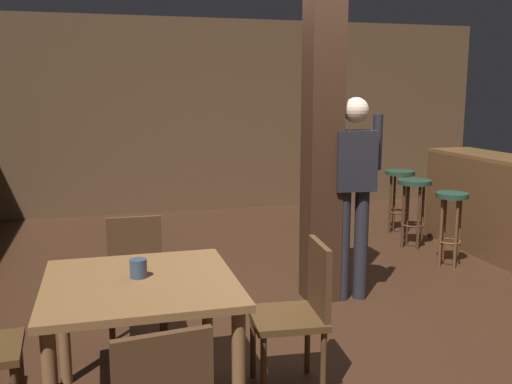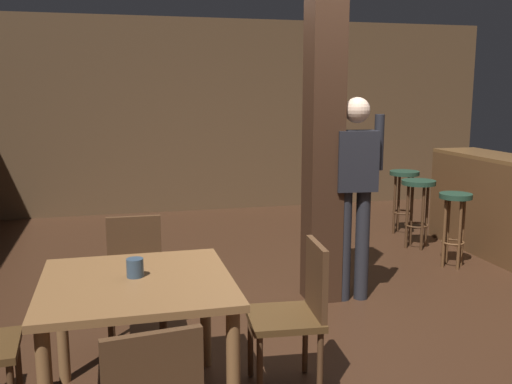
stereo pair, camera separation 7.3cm
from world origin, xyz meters
name	(u,v)px [view 2 (the right image)]	position (x,y,z in m)	size (l,w,h in m)	color
ground_plane	(354,321)	(0.00, 0.00, 0.00)	(10.80, 10.80, 0.00)	#382114
wall_back	(234,116)	(0.00, 4.50, 1.40)	(8.00, 0.10, 2.80)	brown
pillar	(324,136)	(-0.08, 0.54, 1.40)	(0.28, 0.28, 2.80)	#382114
dining_table	(137,300)	(-1.68, -0.88, 0.65)	(1.02, 1.02, 0.77)	brown
chair_east	(297,308)	(-0.76, -0.86, 0.51)	(0.46, 0.46, 0.89)	#4C3319
chair_north	(136,275)	(-1.66, 0.00, 0.51)	(0.43, 0.43, 0.89)	#4C3319
napkin_cup	(135,268)	(-1.68, -0.83, 0.82)	(0.09, 0.09, 0.10)	#33475B
standing_person	(355,184)	(0.17, 0.45, 1.00)	(0.47, 0.24, 1.72)	black
bar_counter	(495,206)	(2.18, 1.30, 0.55)	(0.56, 1.94, 1.08)	brown
bar_stool_near	(455,213)	(1.53, 1.05, 0.56)	(0.32, 0.32, 0.76)	#1E3828
bar_stool_mid	(418,197)	(1.54, 1.79, 0.59)	(0.38, 0.38, 0.78)	#1E3828
bar_stool_far	(404,186)	(1.72, 2.44, 0.59)	(0.36, 0.36, 0.79)	#1E3828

